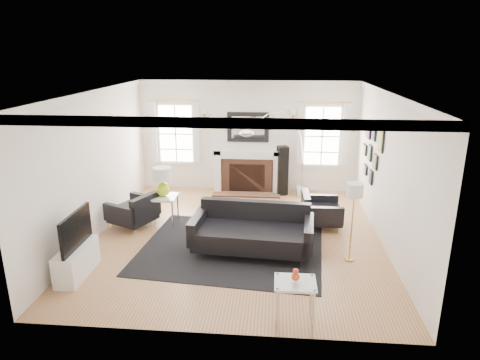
# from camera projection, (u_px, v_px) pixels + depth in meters

# --- Properties ---
(floor) EXTENTS (6.00, 6.00, 0.00)m
(floor) POSITION_uv_depth(u_px,v_px,m) (237.00, 237.00, 8.39)
(floor) COLOR #95603E
(floor) RESTS_ON ground
(back_wall) EXTENTS (5.50, 0.04, 2.80)m
(back_wall) POSITION_uv_depth(u_px,v_px,m) (248.00, 137.00, 10.84)
(back_wall) COLOR white
(back_wall) RESTS_ON floor
(front_wall) EXTENTS (5.50, 0.04, 2.80)m
(front_wall) POSITION_uv_depth(u_px,v_px,m) (214.00, 234.00, 5.12)
(front_wall) COLOR white
(front_wall) RESTS_ON floor
(left_wall) EXTENTS (0.04, 6.00, 2.80)m
(left_wall) POSITION_uv_depth(u_px,v_px,m) (95.00, 165.00, 8.20)
(left_wall) COLOR white
(left_wall) RESTS_ON floor
(right_wall) EXTENTS (0.04, 6.00, 2.80)m
(right_wall) POSITION_uv_depth(u_px,v_px,m) (388.00, 171.00, 7.75)
(right_wall) COLOR white
(right_wall) RESTS_ON floor
(ceiling) EXTENTS (5.50, 6.00, 0.02)m
(ceiling) POSITION_uv_depth(u_px,v_px,m) (237.00, 92.00, 7.57)
(ceiling) COLOR white
(ceiling) RESTS_ON back_wall
(crown_molding) EXTENTS (5.50, 6.00, 0.12)m
(crown_molding) POSITION_uv_depth(u_px,v_px,m) (237.00, 95.00, 7.59)
(crown_molding) COLOR white
(crown_molding) RESTS_ON back_wall
(fireplace) EXTENTS (1.70, 0.69, 1.11)m
(fireplace) POSITION_uv_depth(u_px,v_px,m) (247.00, 171.00, 10.89)
(fireplace) COLOR white
(fireplace) RESTS_ON floor
(mantel_mirror) EXTENTS (1.05, 0.07, 0.75)m
(mantel_mirror) POSITION_uv_depth(u_px,v_px,m) (248.00, 127.00, 10.72)
(mantel_mirror) COLOR black
(mantel_mirror) RESTS_ON back_wall
(window_left) EXTENTS (1.24, 0.15, 1.62)m
(window_left) POSITION_uv_depth(u_px,v_px,m) (176.00, 134.00, 10.92)
(window_left) COLOR white
(window_left) RESTS_ON back_wall
(window_right) EXTENTS (1.24, 0.15, 1.62)m
(window_right) POSITION_uv_depth(u_px,v_px,m) (322.00, 136.00, 10.62)
(window_right) COLOR white
(window_right) RESTS_ON back_wall
(gallery_wall) EXTENTS (0.04, 1.73, 1.29)m
(gallery_wall) POSITION_uv_depth(u_px,v_px,m) (372.00, 148.00, 8.95)
(gallery_wall) COLOR black
(gallery_wall) RESTS_ON right_wall
(tv_unit) EXTENTS (0.35, 1.00, 1.09)m
(tv_unit) POSITION_uv_depth(u_px,v_px,m) (77.00, 257.00, 6.87)
(tv_unit) COLOR white
(tv_unit) RESTS_ON floor
(area_rug) EXTENTS (3.51, 3.02, 0.01)m
(area_rug) POSITION_uv_depth(u_px,v_px,m) (232.00, 248.00, 7.90)
(area_rug) COLOR black
(area_rug) RESTS_ON floor
(sofa) EXTENTS (2.21, 1.15, 0.70)m
(sofa) POSITION_uv_depth(u_px,v_px,m) (253.00, 232.00, 7.69)
(sofa) COLOR black
(sofa) RESTS_ON floor
(armchair_left) EXTENTS (1.06, 1.12, 0.59)m
(armchair_left) POSITION_uv_depth(u_px,v_px,m) (135.00, 211.00, 8.79)
(armchair_left) COLOR black
(armchair_left) RESTS_ON floor
(armchair_right) EXTENTS (0.80, 0.89, 0.59)m
(armchair_right) POSITION_uv_depth(u_px,v_px,m) (319.00, 211.00, 8.80)
(armchair_right) COLOR black
(armchair_right) RESTS_ON floor
(coffee_table) EXTENTS (0.89, 0.89, 0.40)m
(coffee_table) POSITION_uv_depth(u_px,v_px,m) (285.00, 217.00, 8.40)
(coffee_table) COLOR silver
(coffee_table) RESTS_ON floor
(side_table_left) EXTENTS (0.55, 0.55, 0.61)m
(side_table_left) POSITION_uv_depth(u_px,v_px,m) (164.00, 201.00, 8.90)
(side_table_left) COLOR silver
(side_table_left) RESTS_ON floor
(nesting_table) EXTENTS (0.55, 0.46, 0.60)m
(nesting_table) POSITION_uv_depth(u_px,v_px,m) (295.00, 290.00, 5.64)
(nesting_table) COLOR silver
(nesting_table) RESTS_ON floor
(gourd_lamp) EXTENTS (0.39, 0.39, 0.62)m
(gourd_lamp) POSITION_uv_depth(u_px,v_px,m) (163.00, 180.00, 8.76)
(gourd_lamp) COLOR #BDE11C
(gourd_lamp) RESTS_ON side_table_left
(orange_vase) EXTENTS (0.11, 0.11, 0.17)m
(orange_vase) POSITION_uv_depth(u_px,v_px,m) (296.00, 275.00, 5.58)
(orange_vase) COLOR #BB3918
(orange_vase) RESTS_ON nesting_table
(arc_floor_lamp) EXTENTS (1.59, 1.48, 2.26)m
(arc_floor_lamp) POSITION_uv_depth(u_px,v_px,m) (276.00, 152.00, 9.96)
(arc_floor_lamp) COLOR silver
(arc_floor_lamp) RESTS_ON floor
(stick_floor_lamp) EXTENTS (0.28, 0.28, 1.40)m
(stick_floor_lamp) POSITION_uv_depth(u_px,v_px,m) (354.00, 194.00, 7.11)
(stick_floor_lamp) COLOR #B0913D
(stick_floor_lamp) RESTS_ON floor
(speaker_tower) EXTENTS (0.32, 0.32, 1.24)m
(speaker_tower) POSITION_uv_depth(u_px,v_px,m) (282.00, 171.00, 10.66)
(speaker_tower) COLOR black
(speaker_tower) RESTS_ON floor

